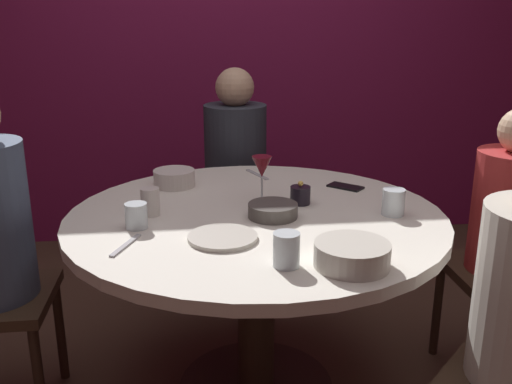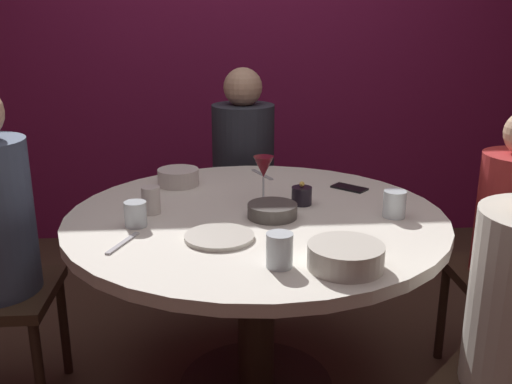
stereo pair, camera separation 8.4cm
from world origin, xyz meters
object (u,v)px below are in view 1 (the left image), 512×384
object	(u,v)px
dining_table	(256,252)
wine_glass	(262,169)
seated_diner_right	(510,218)
cup_by_right_diner	(136,216)
cup_by_left_diner	(393,202)
bowl_small_white	(174,178)
cell_phone	(345,187)
bowl_serving_large	(273,210)
cup_center_front	(150,202)
dinner_plate	(223,237)
cup_near_candle	(286,250)
candle_holder	(300,195)
seated_diner_back	(236,156)
bowl_salad_center	(352,255)

from	to	relation	value
dining_table	wine_glass	size ratio (longest dim) A/B	7.67
seated_diner_right	cup_by_right_diner	size ratio (longest dim) A/B	12.90
cup_by_left_diner	seated_diner_right	bearing A→B (deg)	7.96
bowl_small_white	cell_phone	bearing A→B (deg)	-8.41
bowl_serving_large	cup_center_front	world-z (taller)	cup_center_front
dinner_plate	cup_center_front	world-z (taller)	cup_center_front
wine_glass	cup_near_candle	size ratio (longest dim) A/B	1.77
bowl_serving_large	cup_near_candle	size ratio (longest dim) A/B	1.75
dining_table	wine_glass	bearing A→B (deg)	74.40
cell_phone	cup_near_candle	distance (m)	0.82
candle_holder	cup_center_front	world-z (taller)	cup_center_front
cell_phone	bowl_serving_large	distance (m)	0.47
seated_diner_back	cup_by_left_diner	distance (m)	1.11
dining_table	cup_by_left_diner	bearing A→B (deg)	-8.10
dining_table	cell_phone	world-z (taller)	cell_phone
wine_glass	cell_phone	bearing A→B (deg)	21.27
candle_holder	cup_by_left_diner	distance (m)	0.34
bowl_salad_center	candle_holder	bearing A→B (deg)	94.15
bowl_salad_center	cup_center_front	world-z (taller)	cup_center_front
cell_phone	bowl_small_white	bearing A→B (deg)	-55.52
dinner_plate	cup_by_right_diner	world-z (taller)	cup_by_right_diner
bowl_salad_center	seated_diner_back	bearing A→B (deg)	98.79
seated_diner_right	cup_by_right_diner	xyz separation A→B (m)	(-1.38, -0.10, 0.10)
wine_glass	cup_by_right_diner	world-z (taller)	wine_glass
dinner_plate	cup_center_front	bearing A→B (deg)	132.32
cup_by_left_diner	seated_diner_back	bearing A→B (deg)	115.58
cup_by_left_diner	cell_phone	bearing A→B (deg)	103.10
cup_by_left_diner	cup_center_front	size ratio (longest dim) A/B	0.96
dinner_plate	cell_phone	size ratio (longest dim) A/B	1.59
wine_glass	dinner_plate	xyz separation A→B (m)	(-0.17, -0.37, -0.12)
bowl_salad_center	cup_by_left_diner	size ratio (longest dim) A/B	2.29
seated_diner_back	cell_phone	bearing A→B (deg)	31.24
dining_table	cup_center_front	size ratio (longest dim) A/B	13.75
candle_holder	cup_by_left_diner	bearing A→B (deg)	-27.71
bowl_serving_large	bowl_salad_center	xyz separation A→B (m)	(0.16, -0.43, 0.01)
dining_table	seated_diner_back	bearing A→B (deg)	90.00
seated_diner_right	wine_glass	size ratio (longest dim) A/B	6.25
bowl_small_white	cup_center_front	distance (m)	0.36
dining_table	cup_by_left_diner	xyz separation A→B (m)	(0.48, -0.07, 0.20)
wine_glass	bowl_serving_large	distance (m)	0.21
bowl_small_white	cup_center_front	size ratio (longest dim) A/B	1.73
seated_diner_back	bowl_small_white	xyz separation A→B (m)	(-0.30, -0.56, 0.05)
dining_table	candle_holder	world-z (taller)	candle_holder
candle_holder	cell_phone	world-z (taller)	candle_holder
bowl_salad_center	cup_by_right_diner	world-z (taller)	cup_by_right_diner
seated_diner_right	dinner_plate	size ratio (longest dim) A/B	4.94
seated_diner_right	cup_by_right_diner	world-z (taller)	seated_diner_right
seated_diner_right	candle_holder	bearing A→B (deg)	-6.54
cup_by_right_diner	dinner_plate	bearing A→B (deg)	-25.99
bowl_small_white	cup_by_right_diner	size ratio (longest dim) A/B	1.99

